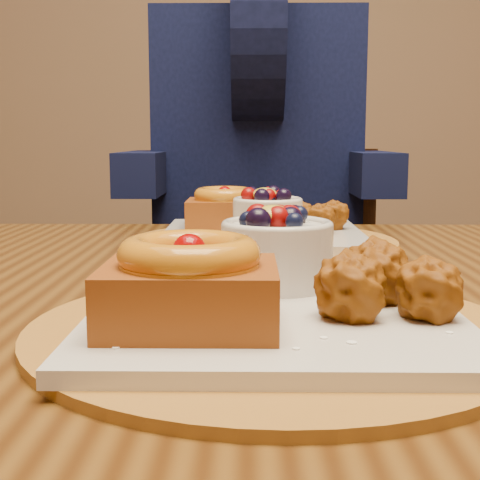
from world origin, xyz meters
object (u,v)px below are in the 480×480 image
(place_setting_near, at_px, (269,296))
(place_setting_far, at_px, (261,227))
(chair_far, at_px, (299,335))
(diner, at_px, (257,109))
(dining_table, at_px, (266,344))

(place_setting_near, distance_m, place_setting_far, 0.43)
(chair_far, xyz_separation_m, diner, (-0.09, 0.14, 0.48))
(place_setting_far, relative_size, diner, 0.42)
(dining_table, distance_m, place_setting_far, 0.24)
(dining_table, height_order, place_setting_far, place_setting_far)
(place_setting_far, xyz_separation_m, diner, (0.00, 0.59, 0.19))
(place_setting_far, distance_m, diner, 0.62)
(place_setting_near, bearing_deg, diner, 89.89)
(dining_table, height_order, diner, diner)
(place_setting_far, xyz_separation_m, chair_far, (0.09, 0.45, -0.29))
(place_setting_far, bearing_deg, place_setting_near, -90.10)
(place_setting_near, xyz_separation_m, diner, (0.00, 1.02, 0.19))
(place_setting_near, distance_m, chair_far, 0.93)
(place_setting_far, bearing_deg, diner, 89.88)
(place_setting_near, distance_m, diner, 1.03)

